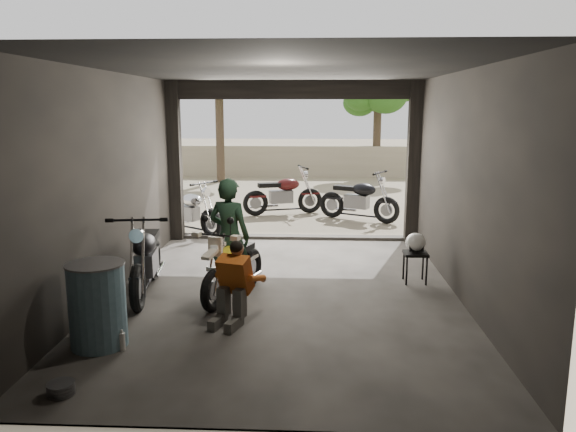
# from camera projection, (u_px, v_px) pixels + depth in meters

# --- Properties ---
(ground) EXTENTS (80.00, 80.00, 0.00)m
(ground) POSITION_uv_depth(u_px,v_px,m) (284.00, 295.00, 8.17)
(ground) COLOR #7A6D56
(ground) RESTS_ON ground
(garage) EXTENTS (7.00, 7.13, 3.20)m
(garage) POSITION_uv_depth(u_px,v_px,m) (286.00, 203.00, 8.46)
(garage) COLOR #2D2B28
(garage) RESTS_ON ground
(boundary_wall) EXTENTS (18.00, 0.30, 1.20)m
(boundary_wall) POSITION_uv_depth(u_px,v_px,m) (304.00, 161.00, 21.78)
(boundary_wall) COLOR gray
(boundary_wall) RESTS_ON ground
(tree_left) EXTENTS (2.20, 2.20, 5.60)m
(tree_left) POSITION_uv_depth(u_px,v_px,m) (218.00, 69.00, 19.80)
(tree_left) COLOR #382B1E
(tree_left) RESTS_ON ground
(tree_right) EXTENTS (2.20, 2.20, 5.00)m
(tree_right) POSITION_uv_depth(u_px,v_px,m) (378.00, 83.00, 21.08)
(tree_right) COLOR #382B1E
(tree_right) RESTS_ON ground
(main_bike) EXTENTS (1.13, 1.71, 1.06)m
(main_bike) POSITION_uv_depth(u_px,v_px,m) (233.00, 262.00, 7.96)
(main_bike) COLOR white
(main_bike) RESTS_ON ground
(left_bike) EXTENTS (0.99, 1.92, 1.24)m
(left_bike) POSITION_uv_depth(u_px,v_px,m) (146.00, 253.00, 8.11)
(left_bike) COLOR black
(left_bike) RESTS_ON ground
(outside_bike_a) EXTENTS (1.80, 1.57, 1.16)m
(outside_bike_a) POSITION_uv_depth(u_px,v_px,m) (189.00, 207.00, 12.09)
(outside_bike_a) COLOR black
(outside_bike_a) RESTS_ON ground
(outside_bike_b) EXTENTS (1.94, 1.27, 1.22)m
(outside_bike_b) POSITION_uv_depth(u_px,v_px,m) (283.00, 191.00, 14.15)
(outside_bike_b) COLOR #481111
(outside_bike_b) RESTS_ON ground
(outside_bike_c) EXTENTS (1.93, 1.50, 1.21)m
(outside_bike_c) POSITION_uv_depth(u_px,v_px,m) (359.00, 196.00, 13.39)
(outside_bike_c) COLOR black
(outside_bike_c) RESTS_ON ground
(rider) EXTENTS (0.72, 0.59, 1.71)m
(rider) POSITION_uv_depth(u_px,v_px,m) (229.00, 236.00, 8.11)
(rider) COLOR black
(rider) RESTS_ON ground
(mechanic) EXTENTS (0.71, 0.83, 1.02)m
(mechanic) POSITION_uv_depth(u_px,v_px,m) (231.00, 286.00, 6.98)
(mechanic) COLOR #C65D1A
(mechanic) RESTS_ON ground
(stool) EXTENTS (0.36, 0.36, 0.50)m
(stool) POSITION_uv_depth(u_px,v_px,m) (415.00, 257.00, 8.64)
(stool) COLOR black
(stool) RESTS_ON ground
(helmet) EXTENTS (0.41, 0.42, 0.29)m
(helmet) POSITION_uv_depth(u_px,v_px,m) (416.00, 242.00, 8.64)
(helmet) COLOR white
(helmet) RESTS_ON stool
(oil_drum) EXTENTS (0.80, 0.80, 0.98)m
(oil_drum) POSITION_uv_depth(u_px,v_px,m) (98.00, 306.00, 6.33)
(oil_drum) COLOR slate
(oil_drum) RESTS_ON ground
(sign_post) EXTENTS (0.75, 0.08, 2.24)m
(sign_post) POSITION_uv_depth(u_px,v_px,m) (445.00, 166.00, 11.50)
(sign_post) COLOR black
(sign_post) RESTS_ON ground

